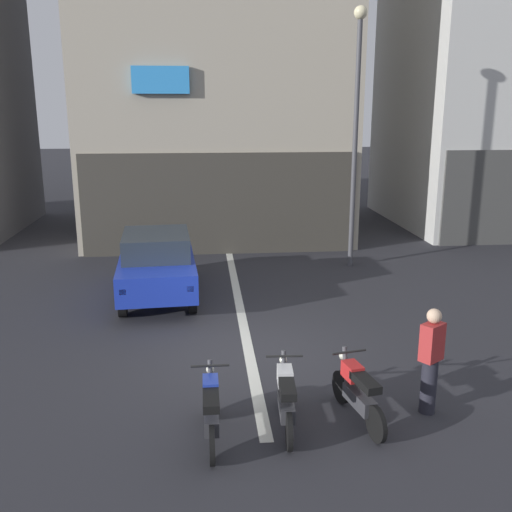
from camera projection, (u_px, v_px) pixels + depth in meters
name	position (u px, v px, depth m)	size (l,w,h in m)	color
ground_plane	(249.00, 354.00, 10.87)	(120.00, 120.00, 0.00)	#2B2B30
lane_centre_line	(232.00, 269.00, 16.65)	(0.20, 18.00, 0.01)	silver
building_mid_block	(214.00, 37.00, 20.90)	(8.99, 8.96, 14.16)	#B2A893
car_blue_crossing_near	(157.00, 262.00, 13.95)	(2.03, 4.21, 1.64)	black
street_lamp	(356.00, 115.00, 15.94)	(0.36, 0.36, 7.19)	#47474C
motorcycle_blue_row_leftmost	(211.00, 409.00, 7.97)	(0.55, 1.67, 0.98)	black
motorcycle_white_row_left_mid	(286.00, 397.00, 8.29)	(0.55, 1.67, 0.98)	black
motorcycle_red_row_centre	(358.00, 392.00, 8.45)	(0.55, 1.65, 0.98)	black
person_by_motorcycles	(431.00, 360.00, 8.58)	(0.42, 0.39, 1.67)	#23232D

